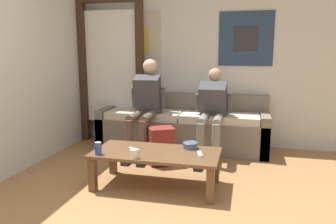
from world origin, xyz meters
TOP-DOWN VIEW (x-y plane):
  - wall_back at (-0.00, 2.90)m, footprint 10.00×0.07m
  - door_frame at (-1.30, 2.69)m, footprint 1.00×0.10m
  - couch at (-0.20, 2.56)m, footprint 2.35×0.67m
  - coffee_table at (-0.19, 1.16)m, footprint 1.26×0.62m
  - person_seated_adult at (-0.63, 2.23)m, footprint 0.47×0.91m
  - person_seated_teen at (0.25, 2.23)m, footprint 0.47×0.94m
  - backpack at (-0.31, 1.83)m, footprint 0.37×0.35m
  - ceramic_bowl at (0.12, 1.35)m, footprint 0.16×0.16m
  - pillar_candle at (-0.33, 0.92)m, footprint 0.07×0.07m
  - drink_can_blue at (-0.71, 0.94)m, footprint 0.07×0.07m
  - game_controller_near_left at (-0.42, 1.14)m, footprint 0.14×0.11m
  - game_controller_near_right at (0.26, 1.14)m, footprint 0.07×0.15m

SIDE VIEW (x-z plane):
  - backpack at x=-0.31m, z-range -0.01..0.44m
  - couch at x=-0.20m, z-range -0.09..0.67m
  - coffee_table at x=-0.19m, z-range 0.13..0.50m
  - game_controller_near_left at x=-0.42m, z-range 0.37..0.39m
  - game_controller_near_right at x=0.26m, z-range 0.37..0.39m
  - ceramic_bowl at x=0.12m, z-range 0.37..0.44m
  - pillar_candle at x=-0.33m, z-range 0.36..0.46m
  - drink_can_blue at x=-0.71m, z-range 0.37..0.49m
  - person_seated_teen at x=0.25m, z-range 0.06..1.20m
  - person_seated_adult at x=-0.63m, z-range 0.06..1.32m
  - door_frame at x=-1.30m, z-range 0.12..2.27m
  - wall_back at x=0.00m, z-range 0.00..2.55m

